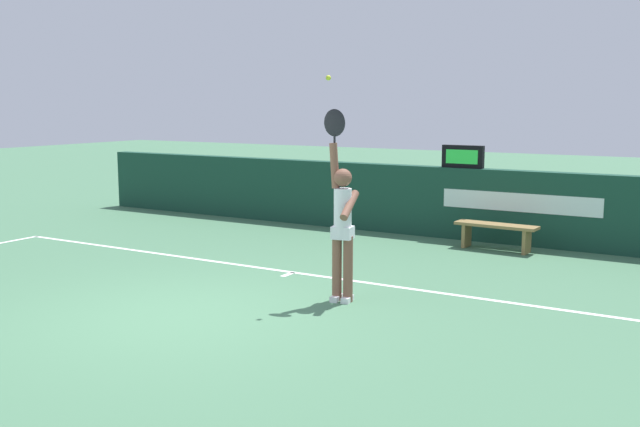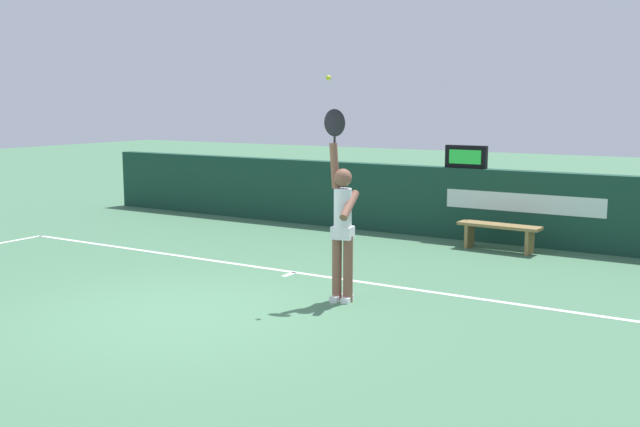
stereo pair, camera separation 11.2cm
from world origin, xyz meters
name	(u,v)px [view 1 (the left image)]	position (x,y,z in m)	size (l,w,h in m)	color
ground_plane	(178,315)	(0.00, 0.00, 0.00)	(60.00, 60.00, 0.00)	#427050
court_lines	(161,321)	(0.00, -0.29, 0.00)	(11.70, 5.83, 0.00)	white
back_wall	(403,199)	(0.00, 6.46, 0.66)	(15.00, 0.28, 1.33)	#153D2D
speed_display	(463,157)	(1.19, 6.46, 1.53)	(0.78, 0.13, 0.41)	black
tennis_player	(342,223)	(1.39, 1.54, 1.01)	(0.47, 0.50, 2.44)	brown
tennis_ball	(328,78)	(1.22, 1.48, 2.82)	(0.06, 0.06, 0.06)	#D0E12F
courtside_bench_near	(496,230)	(2.08, 5.74, 0.35)	(1.43, 0.43, 0.46)	olive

